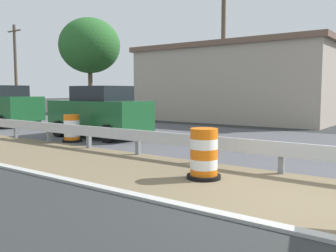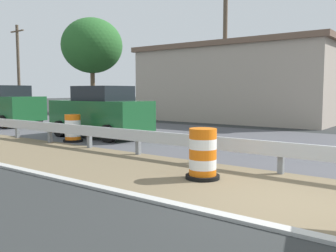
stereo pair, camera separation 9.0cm
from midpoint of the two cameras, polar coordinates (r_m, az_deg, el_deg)
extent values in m
plane|color=#2B2D2D|center=(6.42, 19.08, -11.12)|extent=(160.00, 160.00, 0.00)
cube|color=#706047|center=(6.85, 20.29, -10.12)|extent=(3.32, 120.00, 0.01)
cube|color=#ADADA8|center=(5.26, 14.56, -14.68)|extent=(0.20, 120.00, 0.11)
cube|color=slate|center=(8.43, 17.33, -4.72)|extent=(0.12, 0.12, 0.70)
cube|color=slate|center=(9.31, 5.25, -3.55)|extent=(0.12, 0.12, 0.70)
cube|color=slate|center=(10.54, -4.37, -2.51)|extent=(0.12, 0.12, 0.70)
cube|color=slate|center=(11.99, -11.81, -1.64)|extent=(0.12, 0.12, 0.70)
cube|color=slate|center=(13.61, -17.56, -0.96)|extent=(0.12, 0.12, 0.70)
cube|color=slate|center=(15.33, -22.05, -0.41)|extent=(0.12, 0.12, 0.70)
cylinder|color=orange|center=(7.70, 5.69, -7.32)|extent=(0.56, 0.56, 0.21)
cylinder|color=white|center=(7.65, 5.71, -5.80)|extent=(0.56, 0.56, 0.21)
cylinder|color=orange|center=(7.62, 5.72, -4.26)|extent=(0.56, 0.56, 0.21)
cylinder|color=white|center=(7.59, 5.73, -2.72)|extent=(0.56, 0.56, 0.21)
cylinder|color=orange|center=(7.56, 5.75, -1.15)|extent=(0.56, 0.56, 0.21)
cylinder|color=black|center=(7.71, 5.69, -7.78)|extent=(0.70, 0.70, 0.08)
cylinder|color=orange|center=(13.60, -14.24, -1.95)|extent=(0.55, 0.55, 0.19)
cylinder|color=white|center=(13.58, -14.26, -1.14)|extent=(0.55, 0.55, 0.19)
cylinder|color=orange|center=(13.56, -14.28, -0.32)|extent=(0.55, 0.55, 0.19)
cylinder|color=white|center=(13.54, -14.30, 0.50)|extent=(0.55, 0.55, 0.19)
cylinder|color=orange|center=(13.52, -14.32, 1.32)|extent=(0.55, 0.55, 0.19)
cylinder|color=black|center=(13.61, -14.24, -2.19)|extent=(0.69, 0.69, 0.08)
cube|color=#195128|center=(14.60, -10.22, 1.70)|extent=(1.82, 4.22, 1.11)
cube|color=black|center=(14.45, -9.83, 4.98)|extent=(1.60, 1.95, 0.56)
cylinder|color=black|center=(15.18, -16.13, -0.40)|extent=(0.23, 0.64, 0.64)
cylinder|color=black|center=(16.26, -11.15, 0.08)|extent=(0.23, 0.64, 0.64)
cylinder|color=black|center=(13.05, -8.99, -1.17)|extent=(0.23, 0.64, 0.64)
cylinder|color=black|center=(14.29, -3.87, -0.55)|extent=(0.23, 0.64, 0.64)
cube|color=#195128|center=(21.32, -23.98, 2.58)|extent=(2.09, 4.85, 1.21)
cube|color=black|center=(21.13, -23.80, 4.97)|extent=(1.81, 2.26, 0.56)
cylinder|color=black|center=(23.20, -23.88, 1.28)|extent=(0.24, 0.65, 0.64)
cylinder|color=black|center=(19.50, -23.95, 0.58)|extent=(0.24, 0.65, 0.64)
cylinder|color=black|center=(20.56, -19.33, 0.97)|extent=(0.24, 0.65, 0.64)
cube|color=silver|center=(27.63, -23.68, 3.04)|extent=(2.03, 4.12, 1.13)
cube|color=black|center=(27.75, -23.92, 4.79)|extent=(1.77, 1.92, 0.56)
cylinder|color=black|center=(27.04, -20.43, 1.92)|extent=(0.24, 0.65, 0.64)
cylinder|color=black|center=(26.01, -23.90, 1.67)|extent=(0.24, 0.65, 0.64)
cylinder|color=black|center=(29.29, -23.39, 2.05)|extent=(0.24, 0.65, 0.64)
cube|color=#AD9E8E|center=(23.95, 11.79, 6.07)|extent=(7.70, 11.46, 4.26)
cube|color=brown|center=(24.09, 11.90, 11.49)|extent=(8.00, 11.92, 0.30)
cylinder|color=brown|center=(20.75, 8.89, 11.41)|extent=(0.24, 0.24, 8.00)
cylinder|color=brown|center=(33.54, -21.98, 8.11)|extent=(0.24, 0.24, 7.24)
cube|color=brown|center=(33.85, -22.17, 13.39)|extent=(0.12, 1.80, 0.10)
cylinder|color=brown|center=(31.12, -11.42, 5.21)|extent=(0.36, 0.36, 3.51)
ellipsoid|color=#286028|center=(31.34, -11.55, 12.04)|extent=(4.94, 4.94, 4.44)
camera|label=1|loc=(0.04, -89.75, 0.02)|focal=39.55mm
camera|label=2|loc=(0.04, 90.25, -0.02)|focal=39.55mm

